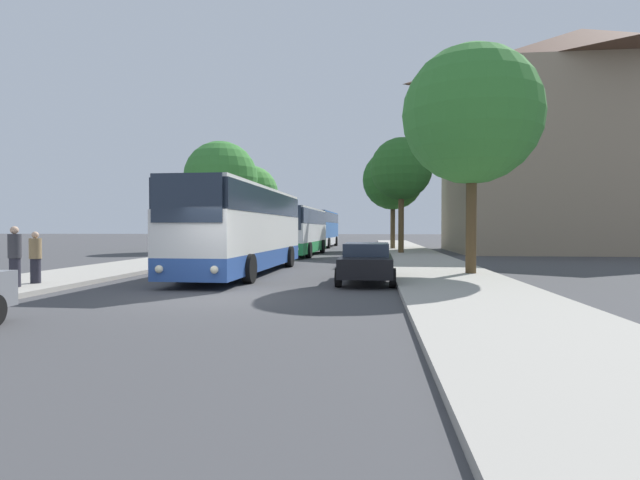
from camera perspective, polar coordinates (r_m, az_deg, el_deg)
ground_plane at (r=13.56m, az=-12.35°, el=-6.58°), size 300.00×300.00×0.00m
sidewalk_right at (r=13.16m, az=18.18°, el=-6.53°), size 4.00×120.00×0.15m
building_right_background at (r=44.43m, az=27.60°, el=10.00°), size 19.42×12.89×17.34m
bus_front at (r=20.77m, az=-8.68°, el=1.33°), size 2.92×12.21×3.50m
bus_middle at (r=34.58m, az=-2.44°, el=1.12°), size 2.98×11.01×3.24m
bus_rear at (r=49.79m, az=-0.05°, el=1.34°), size 3.12×11.96×3.51m
parked_car_right_near at (r=17.18m, az=5.33°, el=-2.47°), size 1.94×4.48×1.35m
pedestrian_waiting_near at (r=17.92m, az=-29.76°, el=-1.73°), size 0.36×0.36×1.61m
pedestrian_walking_back at (r=17.04m, az=-31.52°, el=-1.59°), size 0.36×0.36×1.78m
tree_left_near at (r=41.88m, az=-11.27°, el=6.93°), size 6.02×6.02×8.83m
tree_left_far at (r=47.83m, az=-7.94°, el=5.28°), size 5.23×5.23×7.64m
tree_right_near at (r=20.37m, az=16.96°, el=13.48°), size 5.26×5.26×8.66m
tree_right_mid at (r=36.02m, az=9.27°, el=8.02°), size 4.37×4.37×8.13m
tree_right_far at (r=43.50m, az=8.33°, el=6.84°), size 5.18×5.18×8.50m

